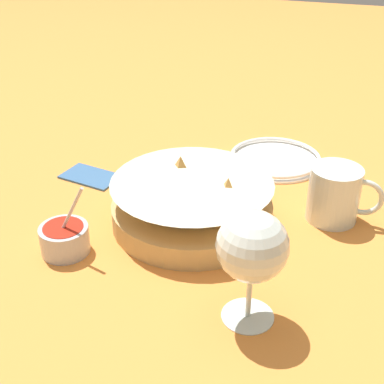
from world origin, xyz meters
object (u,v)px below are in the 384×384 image
object	(u,v)px
wine_glass	(252,249)
side_plate	(275,158)
beer_mug	(335,196)
sauce_cup	(65,238)
food_basket	(192,205)

from	to	relation	value
wine_glass	side_plate	bearing A→B (deg)	95.89
beer_mug	side_plate	bearing A→B (deg)	125.51
sauce_cup	wine_glass	xyz separation A→B (m)	(0.30, -0.05, 0.08)
food_basket	wine_glass	world-z (taller)	wine_glass
beer_mug	side_plate	distance (m)	0.23
beer_mug	food_basket	bearing A→B (deg)	-159.16
food_basket	wine_glass	size ratio (longest dim) A/B	1.68
wine_glass	side_plate	xyz separation A→B (m)	(-0.05, 0.46, -0.10)
sauce_cup	beer_mug	world-z (taller)	sauce_cup
beer_mug	sauce_cup	bearing A→B (deg)	-149.77
beer_mug	side_plate	size ratio (longest dim) A/B	0.64
food_basket	beer_mug	distance (m)	0.24
sauce_cup	wine_glass	distance (m)	0.32
side_plate	sauce_cup	bearing A→B (deg)	-121.93
food_basket	side_plate	size ratio (longest dim) A/B	1.39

